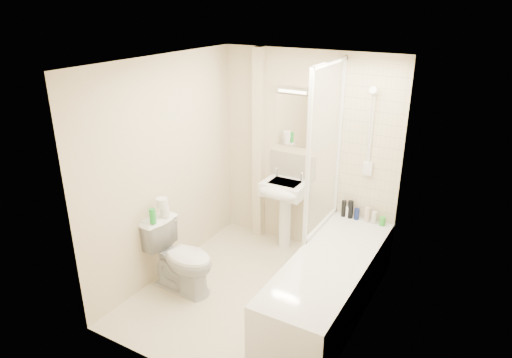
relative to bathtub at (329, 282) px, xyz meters
The scene contains 26 objects.
floor 0.83m from the bathtub, 165.07° to the right, with size 2.50×2.50×0.00m, color beige.
wall_back 1.58m from the bathtub, 125.54° to the left, with size 2.20×0.02×2.40m, color beige.
wall_left 2.07m from the bathtub, behind, with size 0.02×2.50×2.40m, color beige.
wall_right 1.00m from the bathtub, 29.74° to the right, with size 0.02×2.50×2.40m, color beige.
ceiling 2.25m from the bathtub, 165.07° to the right, with size 2.20×2.50×0.02m, color white.
tile_back 1.54m from the bathtub, 90.00° to the left, with size 0.70×0.01×1.75m, color beige.
tile_right 1.19m from the bathtub, ahead, with size 0.01×2.10×1.75m, color beige.
pipe_boxing 1.92m from the bathtub, 144.15° to the left, with size 0.12×0.12×2.40m, color beige.
splashback 1.58m from the bathtub, 131.82° to the left, with size 0.60×0.01×0.30m, color beige.
mirror 1.90m from the bathtub, 131.87° to the left, with size 0.46×0.01×0.60m, color white.
strip_light 2.16m from the bathtub, 132.51° to the left, with size 0.42×0.07×0.07m, color silver.
bathtub is the anchor object (origin of this frame).
shower_screen 1.35m from the bathtub, 120.33° to the left, with size 0.04×0.92×1.80m.
shower_fixture 1.60m from the bathtub, 90.10° to the left, with size 0.10×0.16×0.99m.
pedestal_sink 1.30m from the bathtub, 138.84° to the left, with size 0.52×0.48×1.00m.
bottle_black_a 1.05m from the bathtub, 102.97° to the left, with size 0.05×0.05×0.20m, color black.
bottle_white_a 1.03m from the bathtub, 99.84° to the left, with size 0.06×0.06×0.13m, color white.
bottle_black_b 1.04m from the bathtub, 98.38° to the left, with size 0.06×0.06×0.21m, color black.
bottle_blue 1.02m from the bathtub, 93.74° to the left, with size 0.06×0.06×0.13m, color navy.
bottle_cream 1.02m from the bathtub, 86.56° to the left, with size 0.06×0.06×0.18m, color beige.
bottle_white_b 1.03m from the bathtub, 81.83° to the left, with size 0.06×0.06×0.14m, color silver.
bottle_green 1.04m from the bathtub, 76.28° to the left, with size 0.07×0.07×0.10m, color green.
toilet 1.55m from the bathtub, 161.85° to the right, with size 0.78×0.48×0.77m, color white.
toilet_roll_lower 1.84m from the bathtub, 166.32° to the right, with size 0.10×0.10×0.11m, color white.
toilet_roll_upper 1.89m from the bathtub, 165.92° to the right, with size 0.12×0.12×0.10m, color white.
green_bottle 1.90m from the bathtub, 160.79° to the right, with size 0.06×0.06×0.16m, color green.
Camera 1 is at (2.02, -3.48, 2.92)m, focal length 32.00 mm.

